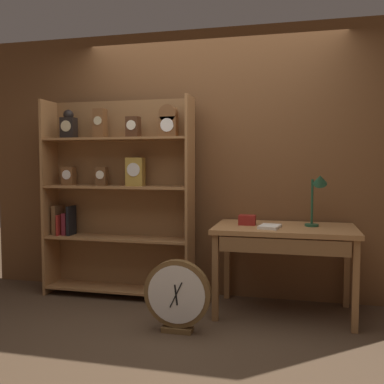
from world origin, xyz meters
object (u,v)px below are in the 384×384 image
Objects in this scene: desk_lamp at (318,190)px; open_repair_manual at (270,227)px; workbench at (284,237)px; bookshelf at (117,193)px; toolbox_small at (247,220)px; round_clock_large at (177,296)px.

desk_lamp is 2.17× the size of open_repair_manual.
bookshelf is at bearing 173.65° from workbench.
desk_lamp is at bearing 31.31° from open_repair_manual.
bookshelf is 1.54m from open_repair_manual.
desk_lamp is 3.27× the size of toolbox_small.
workbench is 2.11× the size of round_clock_large.
desk_lamp is 0.84× the size of round_clock_large.
workbench reaches higher than round_clock_large.
toolbox_small is (1.29, -0.13, -0.21)m from bookshelf.
toolbox_small is at bearing -179.56° from desk_lamp.
toolbox_small is at bearing 54.30° from round_clock_large.
toolbox_small is 0.26m from open_repair_manual.
workbench is at bearing 37.16° from round_clock_large.
toolbox_small is 0.95m from round_clock_large.
bookshelf reaches higher than open_repair_manual.
workbench is 0.19m from open_repair_manual.
toolbox_small reaches higher than open_repair_manual.
bookshelf reaches higher than toolbox_small.
open_repair_manual is at bearing -10.68° from bookshelf.
desk_lamp reaches higher than toolbox_small.
bookshelf is at bearing 174.16° from toolbox_small.
bookshelf is 13.16× the size of toolbox_small.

